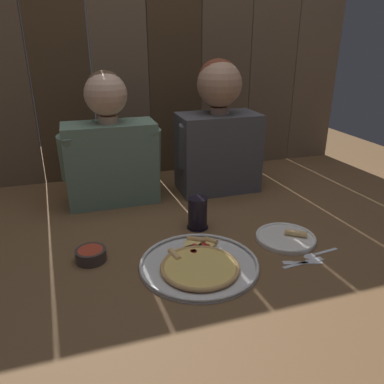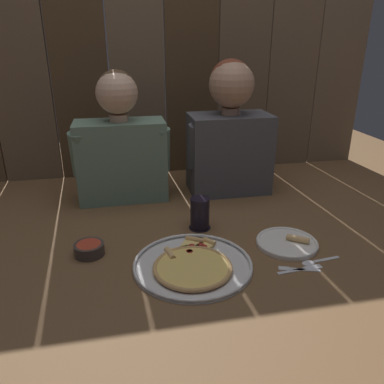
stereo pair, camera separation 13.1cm
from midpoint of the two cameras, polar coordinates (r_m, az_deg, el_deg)
name	(u,v)px [view 2 (the right image)]	position (r m, az deg, el deg)	size (l,w,h in m)	color
ground_plane	(202,251)	(1.31, 4.42, -8.94)	(3.20, 3.20, 0.00)	brown
pizza_tray	(193,264)	(1.22, 3.22, -10.94)	(0.38, 0.38, 0.03)	silver
dinner_plate	(287,242)	(1.40, 16.86, -7.38)	(0.22, 0.22, 0.03)	white
drinking_glass	(200,214)	(1.43, 3.82, -3.33)	(0.08, 0.08, 0.12)	black
dipping_bowl	(89,248)	(1.31, -12.52, -8.42)	(0.10, 0.10, 0.04)	#3D332D
table_fork	(297,269)	(1.27, 18.53, -11.06)	(0.13, 0.05, 0.01)	silver
table_knife	(300,269)	(1.28, 18.99, -11.09)	(0.16, 0.03, 0.01)	silver
table_spoon	(314,261)	(1.33, 20.80, -9.82)	(0.14, 0.04, 0.01)	silver
diner_left	(121,143)	(1.66, -8.53, 7.29)	(0.42, 0.19, 0.56)	slate
diner_right	(230,132)	(1.75, 7.92, 8.97)	(0.40, 0.21, 0.60)	#4C4C51
wooden_backdrop_wall	(164,45)	(1.97, -2.21, 21.30)	(2.19, 0.03, 1.29)	brown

